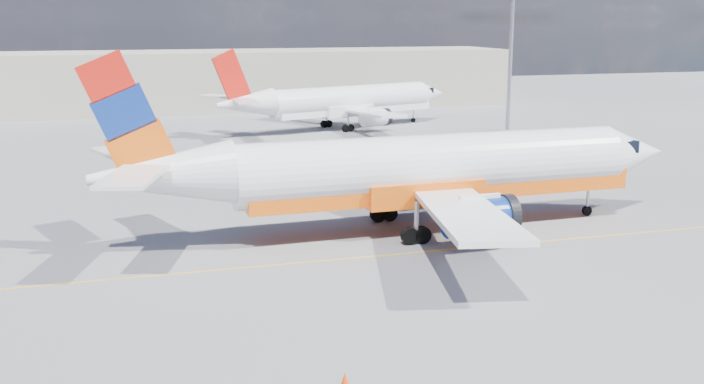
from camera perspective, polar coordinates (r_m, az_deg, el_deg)
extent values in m
plane|color=slate|center=(40.07, 4.85, -5.75)|extent=(240.00, 240.00, 0.00)
cube|color=gold|center=(42.74, 3.40, -4.53)|extent=(70.00, 0.15, 0.01)
cube|color=#A7A090|center=(112.34, -6.69, 8.15)|extent=(70.00, 14.00, 8.00)
cylinder|color=white|center=(47.02, 5.97, 1.94)|extent=(24.17, 4.49, 3.72)
cone|color=white|center=(54.34, 19.81, 2.70)|extent=(4.49, 3.86, 3.72)
cone|color=white|center=(43.04, -13.67, 1.17)|extent=(7.77, 3.78, 3.53)
cube|color=black|center=(53.33, 18.55, 3.27)|extent=(1.94, 2.57, 0.77)
cube|color=#E3580E|center=(47.49, 6.54, 0.48)|extent=(24.15, 3.84, 1.31)
cube|color=white|center=(53.60, 1.00, 2.25)|extent=(6.95, 13.58, 0.88)
cube|color=white|center=(39.78, 8.27, -1.54)|extent=(6.18, 13.57, 0.88)
cylinder|color=navy|center=(52.05, 4.26, 0.74)|extent=(4.00, 2.20, 2.08)
cylinder|color=navy|center=(43.36, 9.22, -1.81)|extent=(4.00, 2.20, 2.08)
cylinder|color=black|center=(52.74, 6.02, 0.86)|extent=(0.62, 2.31, 2.30)
cylinder|color=black|center=(44.18, 11.24, -1.62)|extent=(0.62, 2.31, 2.30)
cube|color=#E3580E|center=(42.44, -16.12, 5.44)|extent=(5.14, 0.49, 6.83)
cube|color=white|center=(46.27, -16.11, 2.71)|extent=(4.12, 5.96, 0.20)
cube|color=white|center=(39.39, -15.67, 1.07)|extent=(3.83, 5.92, 0.20)
cylinder|color=#9F9FA7|center=(52.89, 16.79, -0.18)|extent=(0.20, 0.20, 2.30)
cylinder|color=black|center=(53.12, 16.72, -1.30)|extent=(0.62, 0.28, 0.61)
cylinder|color=black|center=(49.31, 2.31, -1.60)|extent=(1.00, 0.45, 0.98)
cylinder|color=black|center=(44.60, 4.68, -3.17)|extent=(1.00, 0.45, 0.98)
cylinder|color=white|center=(90.52, -0.11, 6.76)|extent=(20.43, 9.38, 3.16)
cone|color=white|center=(97.83, 5.79, 7.13)|extent=(4.52, 4.16, 3.16)
cone|color=white|center=(83.65, -7.81, 6.38)|extent=(7.12, 4.88, 3.00)
cube|color=black|center=(96.94, 5.20, 7.40)|extent=(2.17, 2.53, 0.65)
cube|color=white|center=(90.89, 0.13, 6.10)|extent=(20.26, 8.85, 1.12)
cube|color=white|center=(95.29, -3.04, 6.53)|extent=(8.46, 11.04, 0.75)
cube|color=white|center=(84.52, 1.61, 5.76)|extent=(3.78, 11.35, 0.75)
cylinder|color=white|center=(94.42, -1.32, 5.95)|extent=(3.73, 2.72, 1.77)
cylinder|color=white|center=(87.58, 1.69, 5.42)|extent=(3.73, 2.72, 1.77)
cylinder|color=black|center=(95.24, -0.57, 6.01)|extent=(1.05, 2.00, 1.95)
cylinder|color=black|center=(88.46, 2.48, 5.49)|extent=(1.05, 2.00, 1.95)
cube|color=red|center=(82.78, -8.74, 8.26)|extent=(4.24, 1.63, 5.81)
cube|color=white|center=(85.65, -9.57, 6.88)|extent=(4.40, 4.96, 0.17)
cube|color=white|center=(80.32, -7.75, 6.56)|extent=(2.06, 4.66, 0.17)
cylinder|color=#9F9FA7|center=(96.29, 4.48, 5.76)|extent=(0.21, 0.21, 1.95)
cylinder|color=black|center=(96.40, 4.47, 5.23)|extent=(0.56, 0.37, 0.52)
cylinder|color=black|center=(91.69, -1.87, 4.98)|extent=(0.91, 0.60, 0.84)
cylinder|color=black|center=(88.00, -0.29, 4.67)|extent=(0.91, 0.60, 0.84)
cone|color=#E93D09|center=(27.93, -0.51, -13.48)|extent=(0.35, 0.35, 0.53)
cylinder|color=#9F9FA7|center=(78.57, 11.46, 9.81)|extent=(0.40, 0.40, 18.17)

